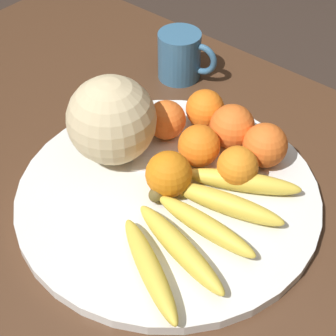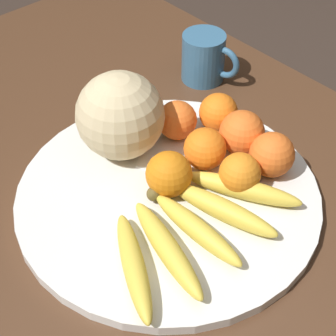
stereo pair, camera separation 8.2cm
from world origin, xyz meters
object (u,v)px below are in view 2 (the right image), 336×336
orange_back_right (218,112)px  banana_bunch (195,226)px  melon (120,115)px  orange_back_left (177,120)px  orange_front_left (240,173)px  orange_side_extra (272,155)px  ceramic_mug (205,58)px  produce_tag (162,164)px  orange_mid_center (240,132)px  orange_front_right (205,149)px  fruit_bowl (168,195)px  kitchen_table (168,246)px  orange_top_small (169,174)px

orange_back_right → banana_bunch: bearing=-53.5°
melon → orange_back_left: 0.10m
orange_back_left → orange_front_left: bearing=-5.6°
orange_side_extra → ceramic_mug: size_ratio=0.60×
melon → orange_front_left: 0.21m
melon → produce_tag: bearing=18.5°
melon → orange_mid_center: melon is taller
orange_front_right → orange_front_left: bearing=1.2°
fruit_bowl → orange_mid_center: orange_mid_center is taller
kitchen_table → orange_mid_center: (-0.00, 0.16, 0.15)m
fruit_bowl → orange_back_left: orange_back_left is taller
orange_back_left → orange_back_right: (0.03, 0.07, -0.00)m
orange_front_right → orange_back_left: bearing=168.5°
orange_front_left → kitchen_table: bearing=-121.7°
kitchen_table → orange_front_right: (-0.01, 0.09, 0.15)m
orange_front_right → orange_top_small: size_ratio=0.96×
orange_front_right → orange_mid_center: 0.07m
orange_back_left → kitchen_table: bearing=-48.4°
produce_tag → fruit_bowl: bearing=-70.0°
orange_front_right → orange_top_small: orange_top_small is taller
melon → kitchen_table: bearing=-8.0°
banana_bunch → produce_tag: banana_bunch is taller
orange_back_right → orange_back_left: bearing=-115.3°
banana_bunch → produce_tag: 0.15m
fruit_bowl → orange_back_left: size_ratio=7.03×
melon → orange_back_left: size_ratio=2.14×
banana_bunch → orange_side_extra: size_ratio=4.52×
orange_back_left → produce_tag: orange_back_left is taller
fruit_bowl → orange_back_right: size_ratio=7.04×
orange_back_right → orange_side_extra: (0.13, -0.02, 0.00)m
banana_bunch → kitchen_table: bearing=166.5°
orange_front_left → produce_tag: bearing=-156.4°
ceramic_mug → orange_front_left: bearing=-35.3°
orange_top_small → ceramic_mug: (-0.19, 0.27, -0.01)m
melon → ceramic_mug: (-0.07, 0.26, -0.04)m
orange_mid_center → orange_front_left: bearing=-47.6°
orange_front_right → orange_side_extra: size_ratio=0.95×
ceramic_mug → orange_side_extra: bearing=-24.2°
orange_back_right → fruit_bowl: bearing=-71.0°
ceramic_mug → orange_back_right: bearing=-37.1°
orange_top_small → orange_back_left: bearing=131.8°
orange_back_right → orange_top_small: orange_top_small is taller
orange_side_extra → ceramic_mug: 0.29m
orange_mid_center → orange_top_small: (-0.01, -0.15, -0.00)m
orange_side_extra → orange_back_right: bearing=172.8°
orange_top_small → kitchen_table: bearing=-50.1°
orange_mid_center → orange_back_left: (-0.09, -0.05, -0.00)m
banana_bunch → produce_tag: bearing=156.3°
orange_mid_center → orange_side_extra: 0.07m
banana_bunch → orange_back_left: 0.22m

